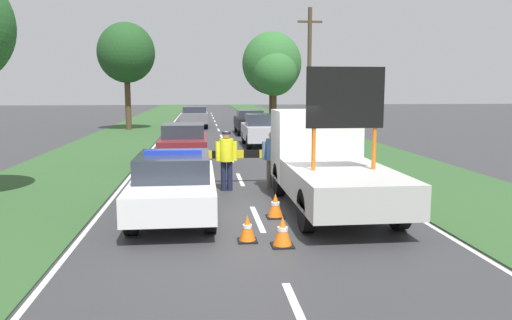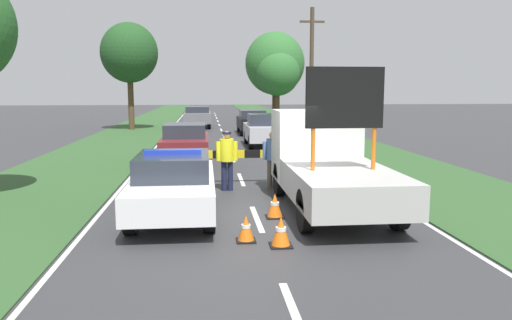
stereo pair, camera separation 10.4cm
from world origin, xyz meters
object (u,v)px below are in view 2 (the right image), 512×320
Objects in this scene: traffic_cone_near_police at (281,231)px; police_officer at (227,155)px; work_truck at (327,162)px; traffic_cone_behind_barrier at (275,206)px; pedestrian_civilian at (273,155)px; queued_car_sedan_silver at (266,130)px; roadside_tree_mid_left at (278,73)px; police_car at (174,183)px; utility_pole at (311,76)px; road_barrier at (244,156)px; traffic_cone_near_truck at (246,228)px; queued_car_wagon_maroon at (185,144)px; traffic_cone_centre_front at (153,170)px; roadside_tree_near_left at (275,64)px; roadside_tree_near_right at (129,53)px; queued_car_suv_grey at (198,116)px; queued_car_sedan_black at (252,121)px.

police_officer is at bearing 98.28° from traffic_cone_near_police.
work_truck is 1.92m from traffic_cone_behind_barrier.
traffic_cone_behind_barrier is at bearing -88.39° from pedestrian_civilian.
roadside_tree_mid_left is at bearing -100.18° from queued_car_sedan_silver.
utility_pole reaches higher than police_car.
queued_car_sedan_silver is at bearing 81.22° from road_barrier.
traffic_cone_near_truck is at bearing 98.39° from police_officer.
queued_car_wagon_maroon is (-2.28, 8.13, 0.53)m from traffic_cone_behind_barrier.
traffic_cone_behind_barrier is (-0.40, -3.33, -0.70)m from pedestrian_civilian.
traffic_cone_near_police is at bearing -86.50° from road_barrier.
traffic_cone_centre_front reaches higher than traffic_cone_behind_barrier.
queued_car_sedan_silver is at bearing 83.95° from traffic_cone_behind_barrier.
police_car is 14.67m from utility_pole.
utility_pole is at bearing 50.54° from traffic_cone_centre_front.
work_truck is 3.14m from police_officer.
roadside_tree_near_left reaches higher than work_truck.
roadside_tree_near_right is 12.71m from roadside_tree_mid_left.
queued_car_suv_grey reaches higher than traffic_cone_near_truck.
roadside_tree_mid_left is (3.05, 9.91, 3.40)m from queued_car_sedan_black.
queued_car_sedan_black is (-0.01, 6.99, -0.02)m from queued_car_sedan_silver.
traffic_cone_near_truck is 0.12× the size of queued_car_sedan_black.
roadside_tree_near_left is (4.46, 32.12, 4.72)m from traffic_cone_behind_barrier.
roadside_tree_near_left is (4.06, 28.78, 4.03)m from pedestrian_civilian.
pedestrian_civilian is 17.67m from queued_car_sedan_black.
police_car is 8.51× the size of traffic_cone_near_police.
work_truck is 8.03m from queued_car_wagon_maroon.
queued_car_wagon_maroon is 0.90× the size of queued_car_suv_grey.
roadside_tree_near_right reaches higher than queued_car_sedan_black.
roadside_tree_near_left reaches higher than police_car.
roadside_tree_near_right is at bearing 103.52° from traffic_cone_near_police.
utility_pole is (3.86, 15.62, 3.21)m from traffic_cone_near_police.
work_truck is 31.50m from roadside_tree_near_left.
queued_car_wagon_maroon is (-2.68, 4.80, -0.17)m from pedestrian_civilian.
traffic_cone_near_truck is (-0.42, -5.76, -0.59)m from road_barrier.
queued_car_suv_grey is (-1.16, 23.64, -0.16)m from police_officer.
queued_car_sedan_silver is (2.41, 10.87, -0.18)m from police_officer.
police_officer is 0.27× the size of roadside_tree_mid_left.
queued_car_sedan_black is at bearing 121.60° from queued_car_suv_grey.
police_car is at bearing -101.95° from roadside_tree_near_left.
traffic_cone_centre_front is at bearing 105.09° from police_car.
work_truck is at bearing -57.94° from pedestrian_civilian.
traffic_cone_near_police is at bearing 85.92° from queued_car_sedan_black.
roadside_tree_mid_left reaches higher than queued_car_sedan_silver.
roadside_tree_mid_left is (6.76, 30.45, 3.46)m from police_car.
queued_car_suv_grey is at bearing -86.18° from work_truck.
utility_pole is at bearing 113.65° from queued_car_suv_grey.
road_barrier is 0.42× the size of utility_pole.
utility_pole is (3.68, 13.57, 3.21)m from traffic_cone_behind_barrier.
queued_car_suv_grey is at bearing -80.49° from police_officer.
traffic_cone_near_truck is 34.54m from roadside_tree_near_left.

